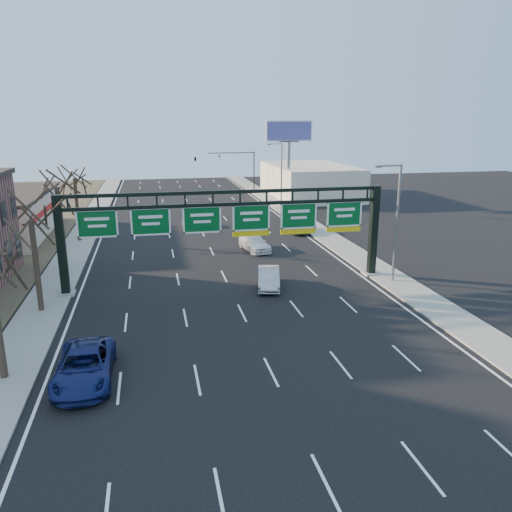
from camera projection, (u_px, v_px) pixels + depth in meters
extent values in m
plane|color=black|center=(248.00, 325.00, 30.50)|extent=(160.00, 160.00, 0.00)
cube|color=gray|center=(74.00, 253.00, 46.80)|extent=(3.00, 120.00, 0.12)
cube|color=gray|center=(332.00, 240.00, 51.91)|extent=(3.00, 120.00, 0.12)
cube|color=white|center=(209.00, 246.00, 49.37)|extent=(21.60, 120.00, 0.01)
cube|color=black|center=(61.00, 246.00, 34.76)|extent=(0.55, 0.55, 7.20)
cube|color=gray|center=(66.00, 294.00, 35.69)|extent=(1.20, 1.20, 0.20)
cube|color=black|center=(373.00, 231.00, 39.43)|extent=(0.55, 0.55, 7.20)
cube|color=gray|center=(371.00, 273.00, 40.36)|extent=(1.20, 1.20, 0.20)
cube|color=black|center=(226.00, 192.00, 36.18)|extent=(23.40, 0.25, 0.25)
cube|color=black|center=(227.00, 204.00, 36.42)|extent=(23.40, 0.25, 0.25)
cube|color=#054D1E|center=(97.00, 224.00, 34.87)|extent=(2.80, 0.10, 2.00)
cube|color=#054D1E|center=(151.00, 221.00, 35.60)|extent=(2.80, 0.10, 2.00)
cube|color=#054D1E|center=(202.00, 219.00, 36.33)|extent=(2.80, 0.10, 2.00)
cube|color=#054D1E|center=(251.00, 217.00, 37.06)|extent=(2.80, 0.10, 2.00)
cube|color=yellow|center=(251.00, 233.00, 37.39)|extent=(2.80, 0.10, 0.40)
cube|color=#054D1E|center=(299.00, 216.00, 37.79)|extent=(2.80, 0.10, 2.00)
cube|color=yellow|center=(298.00, 231.00, 38.12)|extent=(2.80, 0.10, 0.40)
cube|color=#054D1E|center=(344.00, 214.00, 38.53)|extent=(2.80, 0.10, 2.00)
cube|color=yellow|center=(343.00, 229.00, 38.85)|extent=(2.80, 0.10, 0.40)
cube|color=#A11310|center=(47.00, 207.00, 53.79)|extent=(1.20, 18.00, 0.40)
cube|color=beige|center=(310.00, 181.00, 81.00)|extent=(12.00, 20.00, 5.00)
cylinder|color=#2F251A|center=(36.00, 265.00, 31.83)|extent=(0.36, 0.36, 6.08)
cylinder|color=#2F251A|center=(61.00, 227.00, 41.16)|extent=(0.36, 0.36, 6.84)
cylinder|color=#2F251A|center=(77.00, 209.00, 50.64)|extent=(0.36, 0.36, 6.46)
cylinder|color=slate|center=(397.00, 223.00, 37.45)|extent=(0.20, 0.20, 9.00)
cylinder|color=slate|center=(390.00, 164.00, 36.11)|extent=(1.80, 0.12, 0.12)
cube|color=slate|center=(378.00, 165.00, 35.94)|extent=(0.50, 0.22, 0.15)
cylinder|color=slate|center=(281.00, 175.00, 69.53)|extent=(0.20, 0.20, 9.00)
cylinder|color=slate|center=(276.00, 143.00, 68.18)|extent=(1.80, 0.12, 0.12)
cube|color=slate|center=(269.00, 143.00, 68.02)|extent=(0.50, 0.22, 0.15)
cylinder|color=slate|center=(288.00, 172.00, 74.76)|extent=(0.50, 0.50, 9.00)
cube|color=slate|center=(289.00, 141.00, 73.56)|extent=(3.00, 0.30, 0.20)
cube|color=white|center=(289.00, 131.00, 73.17)|extent=(7.00, 0.30, 3.00)
cube|color=#4E4D9A|center=(289.00, 131.00, 72.98)|extent=(6.60, 0.05, 2.60)
cylinder|color=black|center=(254.00, 173.00, 83.82)|extent=(0.18, 0.18, 7.00)
cylinder|color=black|center=(231.00, 153.00, 82.18)|extent=(7.60, 0.14, 0.14)
imported|color=black|center=(220.00, 158.00, 82.00)|extent=(0.20, 0.20, 1.00)
imported|color=black|center=(195.00, 158.00, 81.20)|extent=(0.54, 0.54, 1.62)
imported|color=navy|center=(84.00, 366.00, 23.76)|extent=(2.65, 5.68, 1.57)
imported|color=#A1A2A6|center=(269.00, 278.00, 37.15)|extent=(2.49, 4.71, 1.48)
imported|color=white|center=(254.00, 243.00, 47.74)|extent=(2.79, 5.09, 1.40)
imported|color=#474A4C|center=(298.00, 225.00, 55.28)|extent=(1.90, 4.60, 1.56)
imported|color=#B4B4B9|center=(189.00, 221.00, 58.51)|extent=(1.83, 4.15, 1.33)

